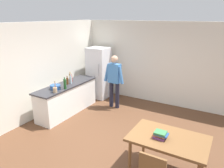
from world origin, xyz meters
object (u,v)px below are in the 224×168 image
bottle_water_clear (71,80)px  book_stack (160,135)px  refrigerator (99,73)px  person (114,78)px  dining_table (168,141)px  bottle_oil_amber (70,77)px  bottle_beer_brown (67,81)px  utensil_jar (55,90)px  bottle_sauce_red (71,79)px  cooking_pot (55,87)px  bottle_wine_green (65,84)px

bottle_water_clear → book_stack: bottle_water_clear is taller
refrigerator → bottle_water_clear: bearing=-91.1°
person → bottle_water_clear: 1.34m
dining_table → book_stack: (-0.13, -0.09, 0.14)m
person → bottle_oil_amber: person is taller
bottle_beer_brown → bottle_oil_amber: size_ratio=0.93×
utensil_jar → bottle_sauce_red: (-0.26, 0.97, 0.02)m
cooking_pot → bottle_beer_brown: bearing=88.9°
bottle_sauce_red → book_stack: bearing=-24.0°
bottle_sauce_red → book_stack: (3.31, -1.48, -0.18)m
person → bottle_sauce_red: 1.33m
person → bottle_wine_green: 1.59m
bottle_beer_brown → cooking_pot: bearing=-91.1°
bottle_beer_brown → book_stack: 3.46m
cooking_pot → bottle_water_clear: 0.60m
dining_table → bottle_oil_amber: size_ratio=5.00×
bottle_water_clear → bottle_beer_brown: bearing=-112.3°
bottle_wine_green → bottle_oil_amber: bottle_wine_green is taller
utensil_jar → book_stack: (3.05, -0.51, -0.16)m
refrigerator → bottle_beer_brown: size_ratio=6.92×
person → book_stack: bearing=-45.2°
refrigerator → person: 1.10m
cooking_pot → utensil_jar: utensil_jar is taller
refrigerator → bottle_oil_amber: (-0.26, -1.23, 0.12)m
refrigerator → bottle_wine_green: refrigerator is taller
bottle_beer_brown → bottle_water_clear: bottle_water_clear is taller
dining_table → bottle_beer_brown: bottle_beer_brown is taller
book_stack → bottle_wine_green: bearing=164.0°
utensil_jar → person: bearing=64.2°
person → cooking_pot: size_ratio=4.25×
bottle_beer_brown → book_stack: (3.24, -1.21, -0.19)m
bottle_oil_amber → bottle_sauce_red: bottle_oil_amber is taller
bottle_wine_green → person: bearing=59.6°
bottle_beer_brown → bottle_wine_green: 0.41m
bottle_wine_green → bottle_sauce_red: size_ratio=1.42×
dining_table → bottle_wine_green: size_ratio=4.12×
dining_table → book_stack: size_ratio=5.39×
utensil_jar → bottle_water_clear: bearing=100.1°
bottle_wine_green → bottle_water_clear: bearing=111.2°
utensil_jar → bottle_wine_green: (0.03, 0.36, 0.07)m
bottle_beer_brown → book_stack: bearing=-20.5°
bottle_sauce_red → book_stack: 3.63m
bottle_beer_brown → bottle_sauce_red: bottle_beer_brown is taller
cooking_pot → utensil_jar: (0.20, -0.21, 0.02)m
person → bottle_water_clear: person is taller
bottle_beer_brown → bottle_oil_amber: 0.39m
dining_table → bottle_sauce_red: bottle_sauce_red is taller
dining_table → bottle_wine_green: 3.27m
book_stack → utensil_jar: bearing=170.6°
refrigerator → utensil_jar: refrigerator is taller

